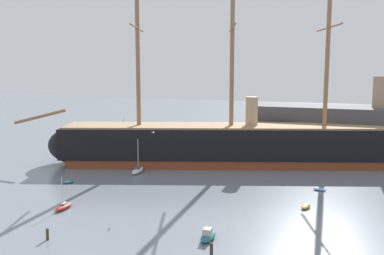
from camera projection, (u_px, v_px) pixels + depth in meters
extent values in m
cube|color=brown|center=(231.00, 160.00, 80.82)|extent=(60.81, 28.62, 1.59)
cube|color=black|center=(231.00, 142.00, 80.31)|extent=(63.34, 29.81, 5.69)
ellipsoid|color=black|center=(78.00, 145.00, 81.17)|extent=(13.65, 11.87, 7.28)
cube|color=#9E7F5B|center=(231.00, 126.00, 79.88)|extent=(61.89, 28.67, 0.34)
cylinder|color=#936642|center=(138.00, 48.00, 78.27)|extent=(0.80, 0.80, 29.58)
cylinder|color=#936642|center=(137.00, 28.00, 77.76)|extent=(5.29, 14.56, 0.32)
cylinder|color=#936642|center=(232.00, 47.00, 77.82)|extent=(0.80, 0.80, 29.58)
cylinder|color=#936642|center=(232.00, 28.00, 77.32)|extent=(5.29, 14.56, 0.32)
cylinder|color=#936642|center=(328.00, 47.00, 77.37)|extent=(0.80, 0.80, 29.58)
cylinder|color=#936642|center=(329.00, 28.00, 76.87)|extent=(5.29, 14.56, 0.32)
cylinder|color=#936642|center=(40.00, 117.00, 80.58)|extent=(9.71, 3.82, 3.03)
cylinder|color=tan|center=(252.00, 112.00, 79.41)|extent=(2.28, 2.28, 5.69)
ellipsoid|color=#B22D28|center=(64.00, 207.00, 55.24)|extent=(1.06, 3.39, 0.64)
cube|color=#B2ADA3|center=(64.00, 204.00, 55.35)|extent=(0.57, 0.85, 0.34)
cylinder|color=silver|center=(62.00, 191.00, 54.78)|extent=(0.08, 0.08, 3.89)
ellipsoid|color=#236670|center=(208.00, 236.00, 45.49)|extent=(1.35, 3.24, 0.75)
cube|color=#B2ADA3|center=(208.00, 232.00, 45.20)|extent=(0.88, 0.99, 0.75)
ellipsoid|color=#236670|center=(68.00, 182.00, 67.58)|extent=(1.68, 1.94, 0.43)
cube|color=#B2ADA3|center=(68.00, 181.00, 67.56)|extent=(0.65, 0.52, 0.07)
ellipsoid|color=gold|center=(306.00, 206.00, 55.74)|extent=(1.50, 2.43, 0.53)
cube|color=#4C4C51|center=(306.00, 205.00, 55.71)|extent=(0.86, 0.40, 0.08)
ellipsoid|color=silver|center=(138.00, 170.00, 74.29)|extent=(1.95, 4.72, 0.87)
cube|color=#4C4C51|center=(137.00, 168.00, 74.00)|extent=(0.90, 1.23, 0.46)
cylinder|color=silver|center=(138.00, 154.00, 74.11)|extent=(0.11, 0.11, 5.27)
ellipsoid|color=#7FB2D6|center=(320.00, 189.00, 63.62)|extent=(2.06, 1.11, 0.47)
cube|color=#B2ADA3|center=(320.00, 188.00, 63.59)|extent=(0.27, 0.75, 0.07)
ellipsoid|color=gold|center=(125.00, 144.00, 99.17)|extent=(5.34, 3.81, 0.99)
cube|color=#B2ADA3|center=(125.00, 142.00, 98.90)|extent=(1.55, 1.37, 0.52)
cylinder|color=silver|center=(124.00, 130.00, 98.90)|extent=(0.13, 0.13, 5.99)
ellipsoid|color=#7FB2D6|center=(259.00, 146.00, 98.19)|extent=(2.85, 1.40, 0.65)
cube|color=beige|center=(259.00, 145.00, 98.16)|extent=(0.33, 1.04, 0.10)
cylinder|color=#382B1E|center=(211.00, 252.00, 40.17)|extent=(0.32, 0.32, 1.92)
cylinder|color=#423323|center=(47.00, 234.00, 45.40)|extent=(0.32, 0.32, 1.25)
cube|color=#565659|center=(383.00, 158.00, 84.65)|extent=(55.96, 12.74, 0.80)
cube|color=tan|center=(384.00, 140.00, 84.12)|extent=(50.87, 10.61, 6.75)
cube|color=tan|center=(382.00, 92.00, 83.12)|extent=(3.20, 3.20, 6.24)
ellipsoid|color=silver|center=(153.00, 133.00, 59.62)|extent=(0.34, 0.21, 0.11)
sphere|color=silver|center=(152.00, 133.00, 59.62)|extent=(0.09, 0.09, 0.09)
cube|color=#ADA89E|center=(153.00, 133.00, 59.27)|extent=(0.31, 0.59, 0.13)
cube|color=#ADA89E|center=(153.00, 132.00, 59.96)|extent=(0.31, 0.59, 0.13)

